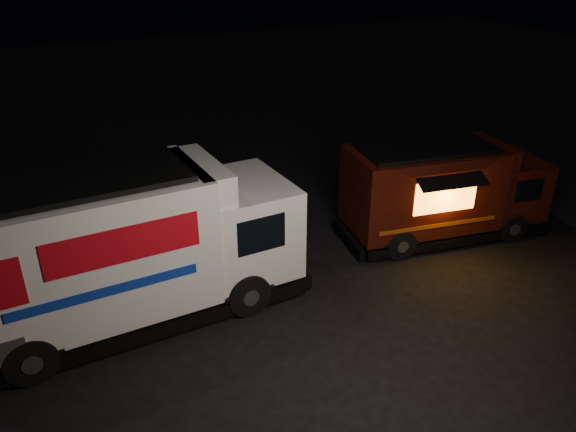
% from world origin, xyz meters
% --- Properties ---
extents(ground, '(80.00, 80.00, 0.00)m').
position_xyz_m(ground, '(0.00, 0.00, 0.00)').
color(ground, black).
rests_on(ground, ground).
extents(white_truck, '(7.86, 2.99, 3.51)m').
position_xyz_m(white_truck, '(-3.40, 1.31, 1.76)').
color(white_truck, silver).
rests_on(white_truck, ground).
extents(red_truck, '(6.18, 3.13, 2.74)m').
position_xyz_m(red_truck, '(5.32, 1.35, 1.37)').
color(red_truck, '#3B100A').
rests_on(red_truck, ground).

